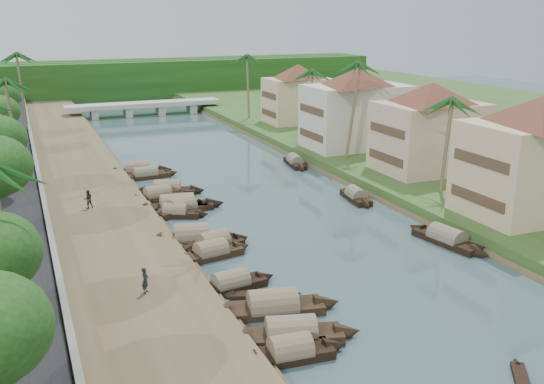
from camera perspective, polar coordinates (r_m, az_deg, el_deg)
name	(u,v)px	position (r m, az deg, el deg)	size (l,w,h in m)	color
ground	(326,248)	(48.60, 5.15, -5.30)	(220.00, 220.00, 0.00)	#3C545B
left_bank	(88,199)	(62.51, -16.90, -0.61)	(10.00, 180.00, 0.80)	brown
right_bank	(389,164)	(74.21, 10.96, 2.59)	(16.00, 180.00, 1.20)	#2E4F1F
retaining_wall	(42,194)	(62.02, -20.81, -0.19)	(0.40, 180.00, 1.10)	slate
treeline	(118,79)	(142.08, -14.27, 10.26)	(120.00, 14.00, 8.00)	#1A390F
bridge	(144,106)	(114.95, -11.96, 7.93)	(28.00, 4.00, 2.40)	#ACACA1
building_near	(536,155)	(56.52, 23.63, 3.24)	(14.85, 14.85, 10.20)	#CEB18A
building_mid	(430,126)	(68.90, 14.65, 6.01)	(14.11, 14.11, 9.70)	#E3ABA0
building_far	(357,107)	(79.75, 7.99, 7.92)	(15.59, 15.59, 10.20)	beige
building_distant	(298,93)	(97.80, 2.46, 9.30)	(12.62, 12.62, 9.20)	#CEB18A
sampan_0	(291,334)	(35.37, 1.79, -13.24)	(8.47, 3.81, 2.20)	black
sampan_1	(290,352)	(33.73, 1.74, -14.85)	(6.70, 2.05, 2.00)	black
sampan_2	(273,307)	(38.29, 0.06, -10.78)	(9.07, 3.47, 2.33)	black
sampan_3	(231,284)	(41.39, -3.90, -8.65)	(7.00, 2.25, 1.90)	black
sampan_4	(211,253)	(46.65, -5.75, -5.72)	(7.07, 2.66, 2.00)	black
sampan_5	(214,244)	(48.28, -5.52, -4.93)	(6.91, 3.05, 2.16)	black
sampan_6	(192,238)	(49.87, -7.56, -4.28)	(8.30, 3.69, 2.39)	black
sampan_7	(175,213)	(56.28, -9.09, -1.95)	(6.22, 3.83, 1.74)	black
sampan_8	(182,209)	(57.27, -8.49, -1.58)	(7.26, 3.85, 2.20)	black
sampan_9	(177,206)	(58.23, -8.91, -1.30)	(9.49, 2.85, 2.34)	black
sampan_10	(158,196)	(61.86, -10.70, -0.34)	(7.50, 2.45, 2.06)	black
sampan_11	(168,190)	(63.50, -9.79, 0.15)	(8.01, 3.96, 2.25)	black
sampan_12	(145,175)	(70.15, -11.83, 1.58)	(7.84, 1.82, 1.90)	black
sampan_13	(138,171)	(72.28, -12.52, 1.98)	(8.39, 3.16, 2.24)	black
sampan_14	(447,239)	(51.18, 16.12, -4.27)	(3.01, 8.69, 2.09)	black
sampan_15	(356,196)	(61.14, 7.90, -0.41)	(2.21, 6.89, 1.87)	black
sampan_16	(295,162)	(74.74, 2.19, 2.83)	(2.50, 7.64, 1.88)	black
canoe_1	(260,295)	(40.53, -1.09, -9.66)	(5.51, 2.54, 0.89)	black
canoe_2	(156,201)	(61.07, -10.89, -0.87)	(5.94, 1.37, 0.86)	black
palm_1	(449,102)	(59.91, 16.29, 8.13)	(3.20, 3.20, 10.54)	#76644F
palm_2	(352,66)	(72.65, 7.52, 11.71)	(3.20, 3.20, 12.78)	#76644F
palm_3	(308,73)	(85.15, 3.43, 11.15)	(3.20, 3.20, 10.74)	#76644F
palm_6	(9,83)	(71.48, -23.49, 9.42)	(3.20, 3.20, 11.27)	#76644F
palm_7	(248,57)	(100.95, -2.28, 12.55)	(3.20, 3.20, 11.80)	#76644F
palm_8	(19,56)	(98.18, -22.74, 11.74)	(3.20, 3.20, 12.50)	#76644F
tree_6	(380,99)	(84.29, 10.14, 8.62)	(4.32, 4.32, 7.60)	#493729
person_near	(145,280)	(39.72, -11.85, -8.13)	(0.62, 0.41, 1.71)	#222429
person_far	(88,199)	(57.91, -16.93, -0.63)	(0.84, 0.66, 1.73)	#302921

